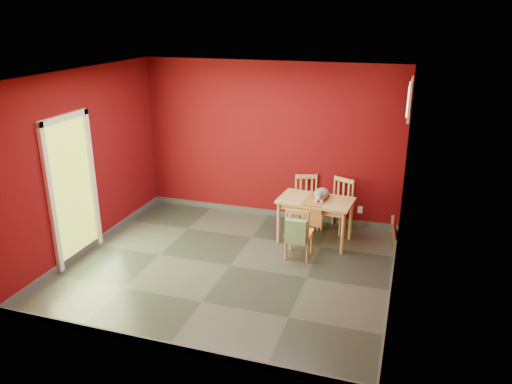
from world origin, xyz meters
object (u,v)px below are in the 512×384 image
(chair_near, at_px, (299,232))
(chair_far_left, at_px, (307,200))
(tote_bag, at_px, (296,232))
(chair_far_right, at_px, (339,204))
(dining_table, at_px, (316,205))
(cat, at_px, (321,192))
(picture_frame, at_px, (394,230))

(chair_near, bearing_deg, chair_far_left, 97.00)
(tote_bag, bearing_deg, chair_far_right, 74.58)
(chair_far_left, bearing_deg, dining_table, -66.09)
(cat, bearing_deg, chair_far_left, 135.88)
(chair_far_left, distance_m, picture_frame, 1.51)
(chair_near, distance_m, tote_bag, 0.22)
(chair_far_left, distance_m, chair_far_right, 0.54)
(chair_far_left, relative_size, chair_far_right, 0.99)
(picture_frame, bearing_deg, tote_bag, -137.52)
(chair_far_left, relative_size, picture_frame, 2.28)
(chair_far_right, height_order, chair_near, chair_far_right)
(chair_far_right, bearing_deg, tote_bag, -105.42)
(tote_bag, xyz_separation_m, picture_frame, (1.32, 1.20, -0.32))
(chair_near, height_order, picture_frame, chair_near)
(chair_near, distance_m, cat, 0.82)
(chair_near, bearing_deg, tote_bag, -89.62)
(dining_table, distance_m, cat, 0.22)
(chair_near, distance_m, picture_frame, 1.67)
(chair_far_right, distance_m, chair_near, 1.28)
(dining_table, xyz_separation_m, picture_frame, (1.20, 0.37, -0.43))
(chair_far_left, height_order, chair_far_right, chair_far_right)
(chair_far_right, distance_m, picture_frame, 0.98)
(chair_near, bearing_deg, cat, 74.68)
(tote_bag, bearing_deg, dining_table, 82.31)
(dining_table, height_order, cat, cat)
(picture_frame, bearing_deg, chair_far_left, 171.12)
(chair_far_left, relative_size, tote_bag, 1.99)
(picture_frame, bearing_deg, chair_far_right, 167.11)
(chair_near, relative_size, cat, 1.77)
(chair_far_left, height_order, picture_frame, chair_far_left)
(chair_far_left, relative_size, chair_near, 1.07)
(tote_bag, height_order, cat, cat)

